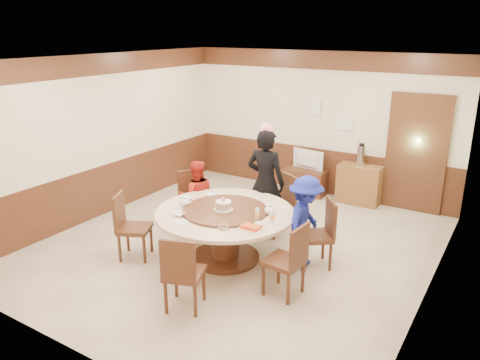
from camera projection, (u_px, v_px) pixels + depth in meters
The scene contains 30 objects.
room at pixel (239, 179), 6.92m from camera, with size 6.00×6.04×2.84m.
banquet_table at pixel (225, 225), 6.66m from camera, with size 1.97×1.97×0.78m.
chair_0 at pixel (316, 246), 6.55m from camera, with size 0.62×0.62×0.97m.
chair_1 at pixel (279, 215), 7.61m from camera, with size 0.60×0.60×0.97m.
chair_2 at pixel (195, 211), 7.79m from camera, with size 0.61×0.61×0.97m.
chair_3 at pixel (134, 238), 6.80m from camera, with size 0.60×0.59×0.97m.
chair_4 at pixel (184, 285), 5.55m from camera, with size 0.56×0.57×0.97m.
chair_5 at pixel (285, 273), 5.83m from camera, with size 0.48×0.47×0.97m.
person_standing at pixel (266, 182), 7.42m from camera, with size 0.64×0.42×1.74m, color black.
person_red at pixel (197, 196), 7.60m from camera, with size 0.58×0.45×1.20m, color #AD1F17.
person_blue at pixel (305, 222), 6.44m from camera, with size 0.85×0.49×1.32m, color navy.
birthday_cake at pixel (223, 205), 6.54m from camera, with size 0.27×0.27×0.19m.
teapot_left at pixel (184, 202), 6.75m from camera, with size 0.17×0.15×0.13m, color white.
teapot_right at pixel (270, 210), 6.46m from camera, with size 0.17×0.15×0.13m, color white.
bowl_0 at pixel (210, 195), 7.15m from camera, with size 0.17×0.17×0.04m, color white.
bowl_1 at pixel (223, 227), 6.01m from camera, with size 0.13×0.13×0.04m, color white.
bowl_2 at pixel (179, 214), 6.42m from camera, with size 0.15×0.15×0.04m, color white.
bowl_3 at pixel (258, 224), 6.11m from camera, with size 0.12×0.12×0.04m, color white.
bowl_4 at pixel (188, 198), 7.03m from camera, with size 0.16×0.16×0.04m, color white.
saucer_near at pixel (182, 222), 6.19m from camera, with size 0.18×0.18×0.01m, color white.
saucer_far at pixel (270, 206), 6.77m from camera, with size 0.18×0.18×0.01m, color white.
shrimp_platter at pixel (251, 228), 5.97m from camera, with size 0.30×0.20×0.06m.
bottle_0 at pixel (257, 215), 6.26m from camera, with size 0.06×0.06×0.16m, color white.
bottle_1 at pixel (272, 216), 6.20m from camera, with size 0.06×0.06×0.16m, color white.
tv_stand at pixel (305, 181), 9.45m from camera, with size 0.85×0.45×0.50m, color #482616.
television at pixel (306, 160), 9.31m from camera, with size 0.68×0.09×0.39m, color gray.
side_cabinet at pixel (359, 184), 8.88m from camera, with size 0.80×0.40×0.75m, color brown.
thermos at pixel (361, 155), 8.71m from camera, with size 0.15×0.15×0.38m, color silver.
notice_left at pixel (314, 106), 9.13m from camera, with size 0.25×0.00×0.35m, color white.
notice_right at pixel (345, 125), 8.90m from camera, with size 0.30×0.00×0.22m, color white.
Camera 1 is at (3.50, -5.56, 3.22)m, focal length 35.00 mm.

